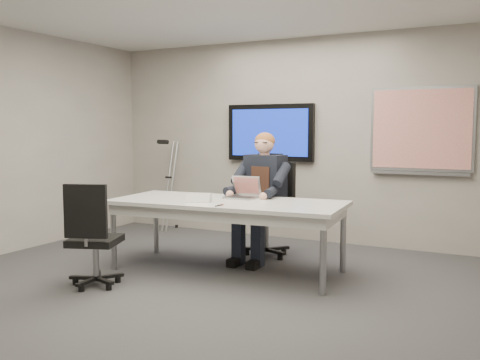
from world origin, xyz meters
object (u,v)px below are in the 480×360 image
at_px(laptop, 243,193).
at_px(conference_table, 227,209).
at_px(office_chair_near, 94,255).
at_px(office_chair_far, 269,227).
at_px(seated_person, 258,209).

bearing_deg(laptop, conference_table, -101.36).
xyz_separation_m(office_chair_near, laptop, (0.92, 1.41, 0.51)).
relative_size(office_chair_far, seated_person, 0.76).
xyz_separation_m(office_chair_near, seated_person, (0.97, 1.71, 0.29)).
height_order(conference_table, office_chair_far, office_chair_far).
xyz_separation_m(office_chair_far, seated_person, (-0.02, -0.28, 0.25)).
relative_size(conference_table, office_chair_near, 2.51).
relative_size(conference_table, seated_person, 1.72).
bearing_deg(office_chair_near, laptop, -143.68).
relative_size(office_chair_near, laptop, 2.96).
bearing_deg(conference_table, office_chair_near, -132.38).
xyz_separation_m(conference_table, office_chair_far, (0.11, 0.86, -0.33)).
bearing_deg(conference_table, seated_person, 76.28).
distance_m(conference_table, office_chair_near, 1.47).
relative_size(conference_table, laptop, 7.43).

